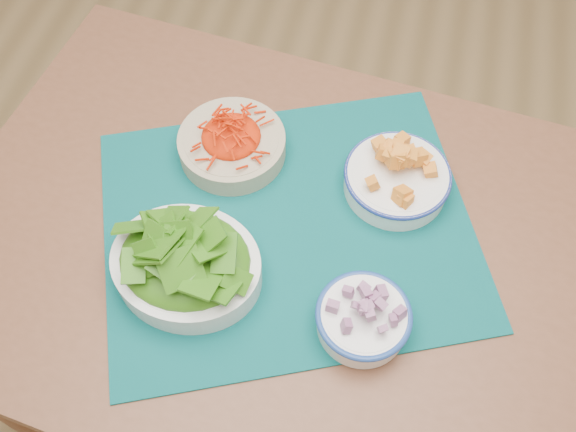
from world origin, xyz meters
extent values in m
plane|color=#A4804F|center=(0.00, 0.00, 0.00)|extent=(4.00, 4.00, 0.00)
cube|color=brown|center=(0.13, -0.13, 0.73)|extent=(1.29, 0.94, 0.04)
cylinder|color=brown|center=(-0.37, 0.27, 0.35)|extent=(0.06, 0.06, 0.71)
cylinder|color=brown|center=(0.71, 0.15, 0.35)|extent=(0.06, 0.06, 0.71)
cube|color=#013436|center=(0.10, -0.10, 0.75)|extent=(0.75, 0.69, 0.00)
cylinder|color=#BAAB8A|center=(-0.03, 0.02, 0.78)|extent=(0.24, 0.24, 0.04)
ellipsoid|color=red|center=(-0.03, 0.02, 0.81)|extent=(0.17, 0.17, 0.03)
cylinder|color=white|center=(0.26, 0.01, 0.78)|extent=(0.18, 0.18, 0.04)
torus|color=navy|center=(0.26, 0.01, 0.79)|extent=(0.18, 0.18, 0.01)
ellipsoid|color=orange|center=(0.26, 0.01, 0.82)|extent=(0.15, 0.15, 0.04)
ellipsoid|color=#1F5F0A|center=(-0.03, -0.23, 0.84)|extent=(0.21, 0.18, 0.06)
cylinder|color=white|center=(0.25, -0.25, 0.78)|extent=(0.16, 0.16, 0.05)
torus|color=#204495|center=(0.25, -0.25, 0.80)|extent=(0.14, 0.14, 0.01)
ellipsoid|color=#691149|center=(0.25, -0.25, 0.81)|extent=(0.12, 0.12, 0.02)
camera|label=1|loc=(0.22, -0.63, 1.67)|focal=40.00mm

